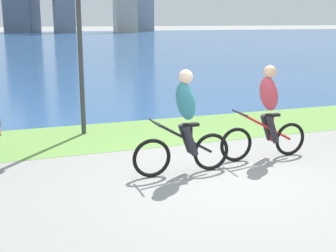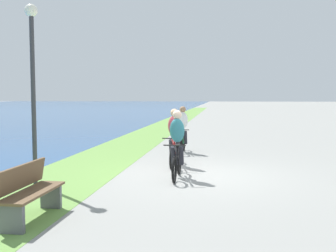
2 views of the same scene
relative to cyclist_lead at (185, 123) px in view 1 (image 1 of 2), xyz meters
name	(u,v)px [view 1 (image 1 of 2)]	position (x,y,z in m)	size (l,w,h in m)	color
ground_plane	(221,179)	(0.42, -0.46, -0.83)	(300.00, 300.00, 0.00)	gray
grass_strip_bayside	(156,132)	(0.42, 2.73, -0.83)	(120.00, 2.38, 0.01)	#6B9947
bay_water_surface	(34,41)	(0.42, 46.28, -0.83)	(300.00, 84.73, 0.00)	#2D568C
cyclist_lead	(185,123)	(0.00, 0.00, 0.00)	(1.63, 0.52, 1.66)	black
cyclist_trailing	(267,112)	(1.65, 0.27, 0.00)	(1.69, 0.52, 1.64)	black
lamppost_tall	(78,8)	(-1.09, 3.10, 1.78)	(0.28, 0.28, 4.01)	#38383D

